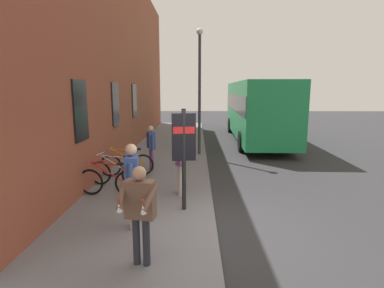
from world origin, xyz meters
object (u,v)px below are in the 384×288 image
city_bus (256,108)px  bicycle_end_of_row (127,164)px  pedestrian_crossing_street (180,156)px  pedestrian_near_bus (151,143)px  bicycle_under_window (109,182)px  pedestrian_by_facade (132,177)px  tourist_with_hotdogs (140,206)px  transit_info_sign (184,144)px  bicycle_by_door (116,173)px  street_lamp (200,82)px

city_bus → bicycle_end_of_row: bearing=144.1°
pedestrian_crossing_street → pedestrian_near_bus: bearing=24.2°
bicycle_under_window → pedestrian_by_facade: pedestrian_by_facade is taller
bicycle_under_window → tourist_with_hotdogs: 3.62m
transit_info_sign → tourist_with_hotdogs: 2.50m
transit_info_sign → city_bus: size_ratio=0.23×
bicycle_by_door → tourist_with_hotdogs: bearing=-160.3°
pedestrian_near_bus → pedestrian_crossing_street: size_ratio=0.90×
pedestrian_near_bus → pedestrian_crossing_street: pedestrian_crossing_street is taller
pedestrian_by_facade → pedestrian_crossing_street: size_ratio=1.01×
pedestrian_crossing_street → bicycle_under_window: bearing=95.1°
bicycle_by_door → city_bus: size_ratio=0.17×
pedestrian_by_facade → pedestrian_crossing_street: 2.23m
pedestrian_by_facade → city_bus: bearing=-22.0°
pedestrian_crossing_street → bicycle_by_door: bearing=69.8°
bicycle_under_window → transit_info_sign: transit_info_sign is taller
bicycle_end_of_row → tourist_with_hotdogs: tourist_with_hotdogs is taller
bicycle_by_door → transit_info_sign: (-1.78, -2.08, 1.21)m
street_lamp → pedestrian_by_facade: bearing=169.0°
city_bus → street_lamp: (-4.38, 3.30, 1.35)m
transit_info_sign → bicycle_end_of_row: bearing=35.3°
tourist_with_hotdogs → street_lamp: size_ratio=0.31×
bicycle_by_door → city_bus: bearing=-32.9°
tourist_with_hotdogs → pedestrian_near_bus: bearing=6.8°
bicycle_end_of_row → pedestrian_near_bus: (0.84, -0.68, 0.57)m
transit_info_sign → city_bus: bearing=-19.1°
bicycle_end_of_row → tourist_with_hotdogs: 5.40m
pedestrian_crossing_street → tourist_with_hotdogs: pedestrian_crossing_street is taller
bicycle_end_of_row → street_lamp: street_lamp is taller
bicycle_under_window → street_lamp: street_lamp is taller
pedestrian_by_facade → tourist_with_hotdogs: 1.43m
bicycle_under_window → bicycle_by_door: same height
bicycle_end_of_row → city_bus: city_bus is taller
pedestrian_crossing_street → pedestrian_by_facade: bearing=157.5°
pedestrian_by_facade → street_lamp: size_ratio=0.33×
bicycle_end_of_row → pedestrian_near_bus: size_ratio=1.12×
bicycle_under_window → pedestrian_near_bus: bearing=-14.8°
bicycle_under_window → transit_info_sign: 2.54m
pedestrian_by_facade → pedestrian_near_bus: 4.66m
bicycle_under_window → pedestrian_crossing_street: bearing=-84.9°
pedestrian_by_facade → pedestrian_crossing_street: pedestrian_by_facade is taller
transit_info_sign → pedestrian_by_facade: 1.51m
city_bus → pedestrian_crossing_street: size_ratio=6.02×
bicycle_by_door → pedestrian_crossing_street: 2.16m
bicycle_under_window → transit_info_sign: size_ratio=0.73×
street_lamp → city_bus: bearing=-37.0°
pedestrian_near_bus → pedestrian_crossing_street: bearing=-155.8°
bicycle_by_door → tourist_with_hotdogs: tourist_with_hotdogs is taller
pedestrian_near_bus → pedestrian_crossing_street: 2.84m
bicycle_end_of_row → pedestrian_by_facade: size_ratio=1.00×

